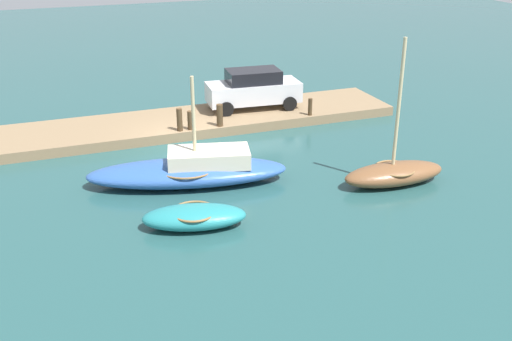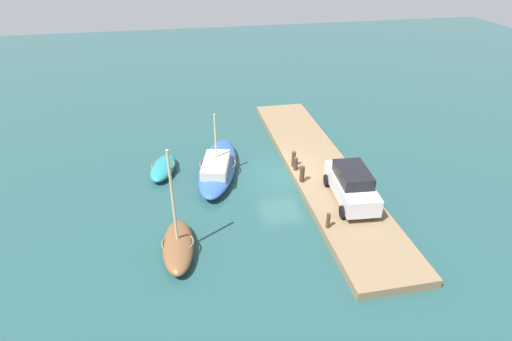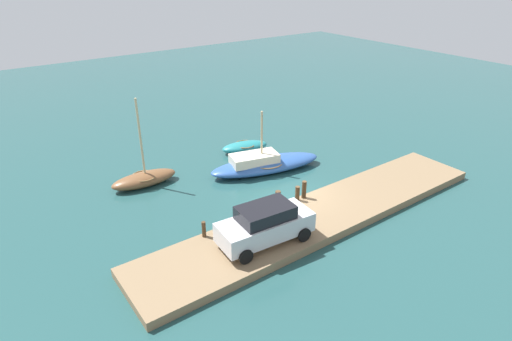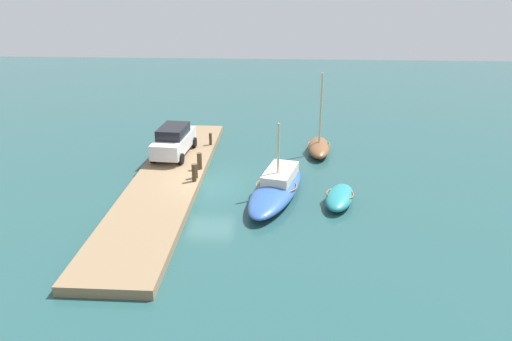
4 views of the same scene
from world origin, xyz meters
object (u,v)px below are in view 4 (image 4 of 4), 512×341
(mooring_post_east, at_px, (194,173))
(parked_car, at_px, (174,140))
(sailboat_blue, at_px, (277,187))
(rowboat_teal, at_px, (340,197))
(mooring_post_mid_west, at_px, (199,161))
(rowboat_brown, at_px, (319,147))
(mooring_post_west, at_px, (210,139))
(mooring_post_mid_east, at_px, (196,171))

(mooring_post_east, xyz_separation_m, parked_car, (-3.92, -1.89, 0.43))
(sailboat_blue, xyz_separation_m, mooring_post_east, (-0.69, -4.33, 0.39))
(rowboat_teal, relative_size, mooring_post_mid_west, 3.54)
(rowboat_brown, relative_size, mooring_post_west, 6.68)
(mooring_post_mid_east, height_order, parked_car, parked_car)
(mooring_post_mid_west, relative_size, mooring_post_mid_east, 1.19)
(parked_car, bearing_deg, mooring_post_mid_west, 45.10)
(rowboat_teal, xyz_separation_m, mooring_post_west, (-7.29, -7.43, 0.44))
(sailboat_blue, xyz_separation_m, parked_car, (-4.61, -6.22, 0.82))
(mooring_post_mid_west, bearing_deg, mooring_post_west, 180.00)
(mooring_post_east, bearing_deg, parked_car, -154.26)
(parked_car, bearing_deg, mooring_post_east, 30.21)
(mooring_post_east, bearing_deg, mooring_post_west, 180.00)
(sailboat_blue, relative_size, mooring_post_west, 9.44)
(sailboat_blue, xyz_separation_m, mooring_post_mid_east, (-1.14, -4.33, 0.31))
(mooring_post_west, distance_m, parked_car, 2.78)
(mooring_post_west, height_order, mooring_post_east, mooring_post_east)
(mooring_post_mid_west, bearing_deg, sailboat_blue, 60.92)
(rowboat_brown, bearing_deg, mooring_post_west, -87.68)
(parked_car, bearing_deg, rowboat_teal, 64.72)
(mooring_post_mid_east, bearing_deg, parked_car, -151.44)
(mooring_post_west, relative_size, mooring_post_east, 0.80)
(rowboat_teal, xyz_separation_m, mooring_post_mid_east, (-1.86, -7.43, 0.46))
(mooring_post_east, bearing_deg, rowboat_brown, 130.50)
(rowboat_brown, relative_size, mooring_post_mid_west, 5.42)
(mooring_post_mid_west, height_order, mooring_post_east, mooring_post_east)
(mooring_post_west, bearing_deg, rowboat_teal, 45.52)
(mooring_post_west, height_order, mooring_post_mid_west, mooring_post_mid_west)
(mooring_post_west, distance_m, mooring_post_mid_west, 4.17)
(rowboat_teal, distance_m, parked_car, 10.77)
(mooring_post_mid_east, xyz_separation_m, mooring_post_east, (0.45, 0.00, 0.08))
(rowboat_brown, distance_m, parked_car, 8.99)
(mooring_post_mid_west, height_order, mooring_post_mid_east, mooring_post_mid_west)
(parked_car, bearing_deg, mooring_post_mid_east, 33.03)
(rowboat_brown, bearing_deg, mooring_post_mid_west, -56.25)
(rowboat_teal, height_order, sailboat_blue, sailboat_blue)
(sailboat_blue, height_order, mooring_post_west, sailboat_blue)
(mooring_post_mid_east, distance_m, parked_car, 3.98)
(mooring_post_mid_west, height_order, parked_car, parked_car)
(mooring_post_mid_east, bearing_deg, sailboat_blue, 75.25)
(mooring_post_east, relative_size, parked_car, 0.22)
(mooring_post_mid_west, distance_m, parked_car, 2.93)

